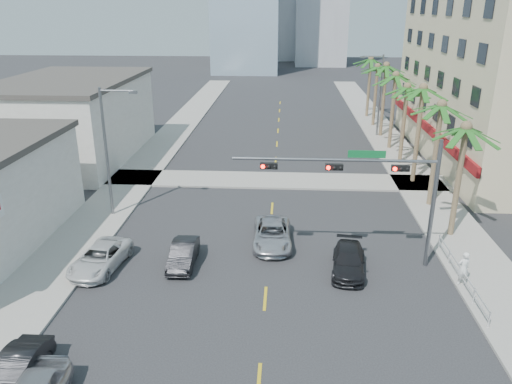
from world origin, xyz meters
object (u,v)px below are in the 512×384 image
at_px(car_lane_center, 272,234).
at_px(car_lane_right, 349,261).
at_px(car_lane_left, 183,254).
at_px(traffic_signal_mast, 376,181).
at_px(car_parked_far, 100,258).
at_px(pedestrian, 463,268).
at_px(car_parked_mid, 16,372).

relative_size(car_lane_center, car_lane_right, 1.14).
bearing_deg(car_lane_left, traffic_signal_mast, 2.49).
height_order(car_parked_far, pedestrian, pedestrian).
bearing_deg(car_lane_left, car_parked_far, -171.62).
xyz_separation_m(car_parked_mid, car_lane_center, (9.57, 12.89, 0.03)).
bearing_deg(car_parked_mid, car_lane_left, 65.26).
height_order(car_parked_mid, car_lane_right, car_parked_mid).
relative_size(car_parked_far, car_lane_left, 1.21).
distance_m(car_lane_left, pedestrian, 15.21).
distance_m(car_parked_mid, car_lane_right, 17.02).
bearing_deg(pedestrian, car_parked_mid, 8.47).
bearing_deg(traffic_signal_mast, car_parked_mid, -144.84).
bearing_deg(car_parked_far, car_lane_right, 9.35).
bearing_deg(car_lane_right, car_lane_center, 151.63).
bearing_deg(car_parked_mid, car_lane_right, 34.92).
bearing_deg(pedestrian, car_parked_far, -17.15).
height_order(traffic_signal_mast, car_parked_mid, traffic_signal_mast).
bearing_deg(pedestrian, traffic_signal_mast, -40.52).
xyz_separation_m(traffic_signal_mast, car_lane_left, (-10.61, -0.65, -4.42)).
xyz_separation_m(car_parked_mid, pedestrian, (19.70, 8.53, 0.42)).
bearing_deg(traffic_signal_mast, car_parked_far, -174.72).
bearing_deg(car_parked_mid, pedestrian, 23.15).
relative_size(car_lane_left, pedestrian, 2.10).
bearing_deg(car_lane_right, pedestrian, -5.48).
distance_m(traffic_signal_mast, car_lane_right, 4.69).
relative_size(car_parked_mid, car_lane_right, 0.92).
bearing_deg(traffic_signal_mast, car_lane_left, -176.51).
distance_m(traffic_signal_mast, pedestrian, 6.40).
height_order(car_lane_left, pedestrian, pedestrian).
bearing_deg(car_lane_center, car_lane_right, -37.03).
relative_size(car_parked_mid, car_lane_center, 0.81).
distance_m(car_lane_center, pedestrian, 11.04).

